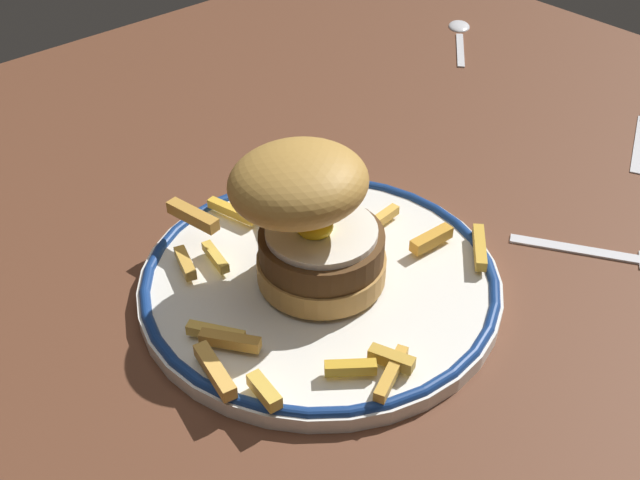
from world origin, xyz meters
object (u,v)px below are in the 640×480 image
object	(u,v)px
dinner_plate	(320,280)
spoon	(460,29)
fork	(610,254)
burger	(311,215)

from	to	relation	value
dinner_plate	spoon	bearing A→B (deg)	28.43
fork	spoon	size ratio (longest dim) A/B	1.16
burger	fork	xyz separation A→B (cm)	(20.01, -12.40, -6.73)
dinner_plate	fork	world-z (taller)	dinner_plate
dinner_plate	burger	bearing A→B (deg)	155.53
dinner_plate	burger	distance (cm)	6.11
spoon	fork	bearing A→B (deg)	-124.30
burger	spoon	distance (cm)	50.74
dinner_plate	burger	world-z (taller)	burger
fork	burger	bearing A→B (deg)	148.21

